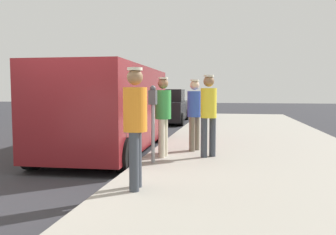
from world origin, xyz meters
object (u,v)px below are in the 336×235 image
Objects in this scene: pedestrian_in_orange at (135,120)px; parked_sedan_ahead at (167,107)px; parking_meter_near at (153,111)px; pedestrian_in_green at (163,111)px; pedestrian_in_blue at (195,110)px; parked_van at (110,107)px; pedestrian_in_yellow at (209,110)px.

parked_sedan_ahead is at bearing 98.48° from pedestrian_in_orange.
pedestrian_in_green reaches higher than parking_meter_near.
parking_meter_near is 1.66m from pedestrian_in_blue.
pedestrian_in_green is 0.38× the size of parked_sedan_ahead.
parked_van is (-1.50, 1.70, -0.03)m from parking_meter_near.
parked_van reaches higher than pedestrian_in_green.
parking_meter_near reaches higher than parked_sedan_ahead.
pedestrian_in_green is 0.97× the size of pedestrian_in_yellow.
parked_sedan_ahead is (-2.66, 9.35, -0.41)m from pedestrian_in_yellow.
parking_meter_near is 0.87× the size of pedestrian_in_orange.
pedestrian_in_yellow reaches higher than parking_meter_near.
parked_van is (-2.16, 0.18, 0.04)m from pedestrian_in_blue.
parked_van is (-1.57, 1.05, 0.03)m from pedestrian_in_green.
pedestrian_in_blue is 0.32× the size of parked_van.
parked_van is 8.47m from parked_sedan_ahead.
parked_van is at bearing 131.38° from parking_meter_near.
pedestrian_in_orange is at bearing -64.65° from parked_van.
parking_meter_near is 0.91× the size of pedestrian_in_blue.
pedestrian_in_yellow is (1.03, 0.81, -0.02)m from parking_meter_near.
pedestrian_in_yellow is at bearing -19.39° from parked_van.
pedestrian_in_green reaches higher than parked_sedan_ahead.
pedestrian_in_orange is 3.86m from parked_van.
parking_meter_near is 1.31m from pedestrian_in_yellow.
pedestrian_in_green is at bearing 91.88° from pedestrian_in_orange.
pedestrian_in_green is 9.68m from parked_sedan_ahead.
pedestrian_in_blue reaches higher than parked_sedan_ahead.
pedestrian_in_yellow is (0.37, -0.71, 0.05)m from pedestrian_in_blue.
pedestrian_in_orange is 0.99× the size of pedestrian_in_yellow.
parked_van reaches higher than pedestrian_in_yellow.
parked_sedan_ahead is (-1.78, 11.96, -0.40)m from pedestrian_in_orange.
pedestrian_in_green is at bearing -123.58° from pedestrian_in_blue.
parking_meter_near is 0.34× the size of parked_sedan_ahead.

